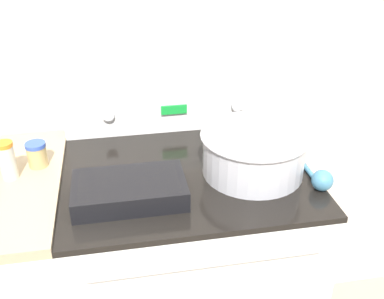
% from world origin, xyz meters
% --- Properties ---
extents(kitchen_wall, '(8.00, 0.05, 2.50)m').
position_xyz_m(kitchen_wall, '(0.00, 0.66, 1.25)').
color(kitchen_wall, beige).
rests_on(kitchen_wall, ground_plane).
extents(stove_range, '(0.75, 0.65, 0.96)m').
position_xyz_m(stove_range, '(0.00, 0.31, 0.48)').
color(stove_range, white).
rests_on(stove_range, ground_plane).
extents(control_panel, '(0.75, 0.07, 0.16)m').
position_xyz_m(control_panel, '(0.00, 0.60, 1.04)').
color(control_panel, white).
rests_on(control_panel, stove_range).
extents(mixing_bowl, '(0.32, 0.32, 0.13)m').
position_xyz_m(mixing_bowl, '(0.19, 0.26, 1.03)').
color(mixing_bowl, silver).
rests_on(mixing_bowl, stove_range).
extents(casserole_dish, '(0.31, 0.18, 0.06)m').
position_xyz_m(casserole_dish, '(-0.18, 0.19, 0.99)').
color(casserole_dish, black).
rests_on(casserole_dish, stove_range).
extents(ladle, '(0.06, 0.30, 0.06)m').
position_xyz_m(ladle, '(0.36, 0.16, 0.98)').
color(ladle, teal).
rests_on(ladle, stove_range).
extents(spice_jar_blue_cap, '(0.06, 0.06, 0.08)m').
position_xyz_m(spice_jar_blue_cap, '(-0.44, 0.40, 1.01)').
color(spice_jar_blue_cap, tan).
rests_on(spice_jar_blue_cap, side_counter).
extents(spice_jar_orange_cap, '(0.05, 0.05, 0.12)m').
position_xyz_m(spice_jar_orange_cap, '(-0.52, 0.34, 1.03)').
color(spice_jar_orange_cap, beige).
rests_on(spice_jar_orange_cap, side_counter).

